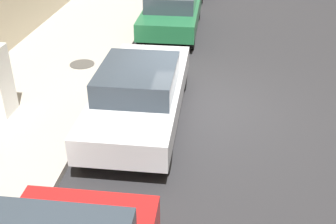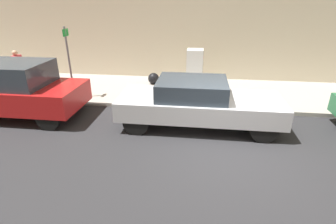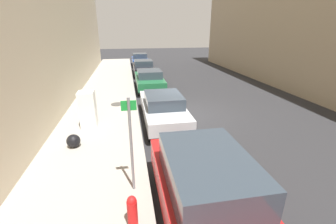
# 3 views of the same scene
# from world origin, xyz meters

# --- Properties ---
(ground_plane) EXTENTS (80.00, 80.00, 0.00)m
(ground_plane) POSITION_xyz_m (0.00, 0.00, 0.00)
(ground_plane) COLOR #28282B
(sidewalk_slab) EXTENTS (3.62, 44.00, 0.14)m
(sidewalk_slab) POSITION_xyz_m (-4.22, 0.00, 0.07)
(sidewalk_slab) COLOR #9E998E
(sidewalk_slab) RESTS_ON ground
(manhole_cover) EXTENTS (0.70, 0.70, 0.02)m
(manhole_cover) POSITION_xyz_m (-3.51, 1.89, 0.15)
(manhole_cover) COLOR #47443F
(manhole_cover) RESTS_ON sidewalk_slab
(parked_sedan_silver) EXTENTS (1.79, 4.69, 1.42)m
(parked_sedan_silver) POSITION_xyz_m (-1.32, -0.77, 0.75)
(parked_sedan_silver) COLOR silver
(parked_sedan_silver) RESTS_ON ground
(parked_sedan_green) EXTENTS (1.84, 4.35, 1.41)m
(parked_sedan_green) POSITION_xyz_m (-1.32, 5.37, 0.74)
(parked_sedan_green) COLOR #1E6038
(parked_sedan_green) RESTS_ON ground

